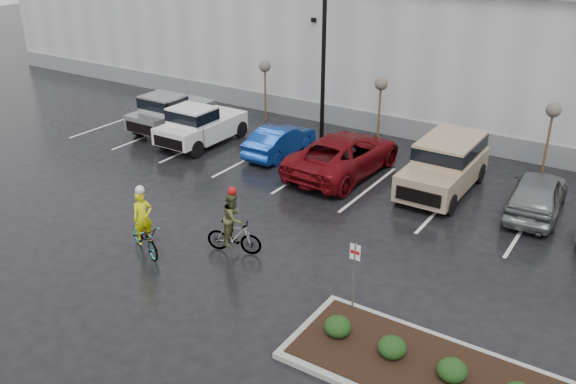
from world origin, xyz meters
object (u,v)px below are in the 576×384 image
Objects in this scene: pickup_silver at (176,110)px; car_red at (344,154)px; sapling_west at (265,70)px; pickup_white at (206,123)px; sapling_mid at (381,88)px; lamppost at (324,20)px; sapling_east at (553,114)px; fire_lane_sign at (354,270)px; suv_tan at (443,167)px; cyclist_hivis at (144,232)px; cyclist_olive at (234,229)px; car_grey at (537,194)px; car_blue at (280,140)px.

car_red is at bearing -3.19° from pickup_silver.
sapling_west is 0.62× the size of pickup_white.
lamppost is at bearing -158.20° from sapling_mid.
sapling_east reaches higher than fire_lane_sign.
pickup_silver is 14.00m from suv_tan.
pickup_silver is 1.02× the size of suv_tan.
cyclist_hivis reaches higher than cyclist_olive.
sapling_west reaches higher than car_red.
cyclist_olive is (3.03, -10.87, -4.84)m from lamppost.
sapling_east reaches higher than pickup_silver.
cyclist_hivis is (-2.23, -9.32, -0.12)m from car_red.
sapling_mid is 13.69m from cyclist_hivis.
pickup_silver is (-17.01, -3.54, -1.75)m from sapling_east.
sapling_east is (7.50, 0.00, 0.00)m from sapling_mid.
fire_lane_sign is at bearing -118.32° from cyclist_olive.
lamppost is 8.82m from pickup_silver.
sapling_west reaches higher than car_grey.
sapling_west reaches higher than suv_tan.
suv_tan is at bearing -0.44° from pickup_silver.
lamppost is 1.81× the size of suv_tan.
sapling_mid is 8.37m from pickup_white.
car_blue is 0.81× the size of suv_tan.
pickup_silver is at bearing -3.93° from car_grey.
pickup_white is at bearing -1.09° from car_grey.
car_grey is at bearing -13.98° from sapling_west.
cyclist_hivis is at bearing 79.03° from car_red.
sapling_mid is 12.03m from cyclist_olive.
sapling_east is 11.43m from car_blue.
lamppost reaches higher than sapling_east.
sapling_mid is at bearing 140.91° from suv_tan.
car_blue is at bearing -3.44° from car_red.
car_blue is 3.48m from car_red.
suv_tan is 2.18× the size of cyclist_hivis.
lamppost is at bearing 159.26° from suv_tan.
sapling_west is 14.00m from sapling_east.
sapling_west reaches higher than cyclist_olive.
cyclist_olive is (7.50, -7.57, -0.14)m from pickup_white.
lamppost reaches higher than sapling_mid.
cyclist_hivis is (1.23, -9.68, 0.05)m from car_blue.
car_red is at bearing -15.86° from cyclist_olive.
car_red is 1.35× the size of car_grey.
lamppost is at bearing 25.43° from cyclist_hivis.
suv_tan reaches higher than car_red.
cyclist_olive reaches higher than car_blue.
suv_tan is 1.13× the size of car_grey.
pickup_silver is 12.48m from cyclist_hivis.
cyclist_olive reaches higher than pickup_silver.
lamppost reaches higher than cyclist_olive.
car_grey is 13.93m from cyclist_hivis.
cyclist_hivis reaches higher than fire_lane_sign.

